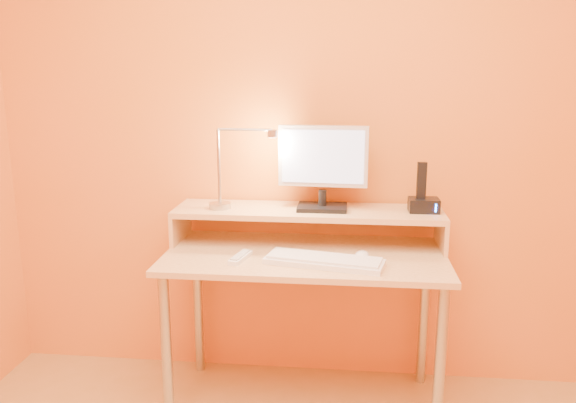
# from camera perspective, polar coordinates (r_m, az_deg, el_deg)

# --- Properties ---
(wall_back) EXTENTS (3.00, 0.04, 2.50)m
(wall_back) POSITION_cam_1_polar(r_m,az_deg,el_deg) (2.67, 2.34, 7.87)
(wall_back) COLOR orange
(wall_back) RESTS_ON floor
(desk_leg_fl) EXTENTS (0.04, 0.04, 0.69)m
(desk_leg_fl) POSITION_cam_1_polar(r_m,az_deg,el_deg) (2.48, -12.02, -14.66)
(desk_leg_fl) COLOR #ADADAD
(desk_leg_fl) RESTS_ON floor
(desk_leg_fr) EXTENTS (0.04, 0.04, 0.69)m
(desk_leg_fr) POSITION_cam_1_polar(r_m,az_deg,el_deg) (2.40, 14.90, -15.80)
(desk_leg_fr) COLOR #ADADAD
(desk_leg_fr) RESTS_ON floor
(desk_leg_bl) EXTENTS (0.04, 0.04, 0.69)m
(desk_leg_bl) POSITION_cam_1_polar(r_m,az_deg,el_deg) (2.91, -8.96, -10.22)
(desk_leg_bl) COLOR #ADADAD
(desk_leg_bl) RESTS_ON floor
(desk_leg_br) EXTENTS (0.04, 0.04, 0.69)m
(desk_leg_br) POSITION_cam_1_polar(r_m,az_deg,el_deg) (2.85, 13.40, -11.00)
(desk_leg_br) COLOR #ADADAD
(desk_leg_br) RESTS_ON floor
(desk_lower) EXTENTS (1.20, 0.60, 0.02)m
(desk_lower) POSITION_cam_1_polar(r_m,az_deg,el_deg) (2.46, 1.72, -5.46)
(desk_lower) COLOR #EFBA85
(desk_lower) RESTS_ON floor
(shelf_riser_left) EXTENTS (0.02, 0.30, 0.14)m
(shelf_riser_left) POSITION_cam_1_polar(r_m,az_deg,el_deg) (2.69, -10.68, -2.33)
(shelf_riser_left) COLOR #EFBA85
(shelf_riser_left) RESTS_ON desk_lower
(shelf_riser_right) EXTENTS (0.02, 0.30, 0.14)m
(shelf_riser_right) POSITION_cam_1_polar(r_m,az_deg,el_deg) (2.61, 15.06, -3.01)
(shelf_riser_right) COLOR #EFBA85
(shelf_riser_right) RESTS_ON desk_lower
(desk_shelf) EXTENTS (1.20, 0.30, 0.02)m
(desk_shelf) POSITION_cam_1_polar(r_m,az_deg,el_deg) (2.56, 2.01, -1.01)
(desk_shelf) COLOR #EFBA85
(desk_shelf) RESTS_ON desk_lower
(monitor_foot) EXTENTS (0.22, 0.16, 0.02)m
(monitor_foot) POSITION_cam_1_polar(r_m,az_deg,el_deg) (2.55, 3.45, -0.58)
(monitor_foot) COLOR black
(monitor_foot) RESTS_ON desk_shelf
(monitor_neck) EXTENTS (0.04, 0.04, 0.07)m
(monitor_neck) POSITION_cam_1_polar(r_m,az_deg,el_deg) (2.54, 3.46, 0.39)
(monitor_neck) COLOR black
(monitor_neck) RESTS_ON monitor_foot
(monitor_panel) EXTENTS (0.40, 0.06, 0.27)m
(monitor_panel) POSITION_cam_1_polar(r_m,az_deg,el_deg) (2.52, 3.53, 4.54)
(monitor_panel) COLOR silver
(monitor_panel) RESTS_ON monitor_neck
(monitor_back) EXTENTS (0.36, 0.03, 0.23)m
(monitor_back) POSITION_cam_1_polar(r_m,az_deg,el_deg) (2.54, 3.55, 4.62)
(monitor_back) COLOR black
(monitor_back) RESTS_ON monitor_panel
(monitor_screen) EXTENTS (0.36, 0.02, 0.23)m
(monitor_screen) POSITION_cam_1_polar(r_m,az_deg,el_deg) (2.50, 3.51, 4.48)
(monitor_screen) COLOR #B4C3F1
(monitor_screen) RESTS_ON monitor_panel
(lamp_base) EXTENTS (0.10, 0.10, 0.02)m
(lamp_base) POSITION_cam_1_polar(r_m,az_deg,el_deg) (2.59, -6.81, -0.40)
(lamp_base) COLOR #ADADAD
(lamp_base) RESTS_ON desk_shelf
(lamp_post) EXTENTS (0.01, 0.01, 0.33)m
(lamp_post) POSITION_cam_1_polar(r_m,az_deg,el_deg) (2.55, -6.92, 3.48)
(lamp_post) COLOR #ADADAD
(lamp_post) RESTS_ON lamp_base
(lamp_arm) EXTENTS (0.24, 0.01, 0.01)m
(lamp_arm) POSITION_cam_1_polar(r_m,az_deg,el_deg) (2.51, -4.32, 7.17)
(lamp_arm) COLOR #ADADAD
(lamp_arm) RESTS_ON lamp_post
(lamp_head) EXTENTS (0.04, 0.04, 0.03)m
(lamp_head) POSITION_cam_1_polar(r_m,az_deg,el_deg) (2.49, -1.58, 6.82)
(lamp_head) COLOR #ADADAD
(lamp_head) RESTS_ON lamp_arm
(lamp_bulb) EXTENTS (0.03, 0.03, 0.00)m
(lamp_bulb) POSITION_cam_1_polar(r_m,az_deg,el_deg) (2.49, -1.58, 6.45)
(lamp_bulb) COLOR #FFEAC6
(lamp_bulb) RESTS_ON lamp_head
(phone_dock) EXTENTS (0.13, 0.10, 0.06)m
(phone_dock) POSITION_cam_1_polar(r_m,az_deg,el_deg) (2.57, 13.40, -0.35)
(phone_dock) COLOR black
(phone_dock) RESTS_ON desk_shelf
(phone_handset) EXTENTS (0.04, 0.03, 0.16)m
(phone_handset) POSITION_cam_1_polar(r_m,az_deg,el_deg) (2.55, 13.19, 2.07)
(phone_handset) COLOR black
(phone_handset) RESTS_ON phone_dock
(phone_led) EXTENTS (0.01, 0.00, 0.04)m
(phone_led) POSITION_cam_1_polar(r_m,az_deg,el_deg) (2.53, 14.55, -0.64)
(phone_led) COLOR #2485FC
(phone_led) RESTS_ON phone_dock
(keyboard) EXTENTS (0.50, 0.25, 0.02)m
(keyboard) POSITION_cam_1_polar(r_m,az_deg,el_deg) (2.32, 3.63, -6.02)
(keyboard) COLOR white
(keyboard) RESTS_ON desk_lower
(mouse) EXTENTS (0.07, 0.11, 0.04)m
(mouse) POSITION_cam_1_polar(r_m,az_deg,el_deg) (2.38, 7.40, -5.42)
(mouse) COLOR white
(mouse) RESTS_ON desk_lower
(remote_control) EXTENTS (0.08, 0.17, 0.02)m
(remote_control) POSITION_cam_1_polar(r_m,az_deg,el_deg) (2.38, -4.78, -5.61)
(remote_control) COLOR white
(remote_control) RESTS_ON desk_lower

